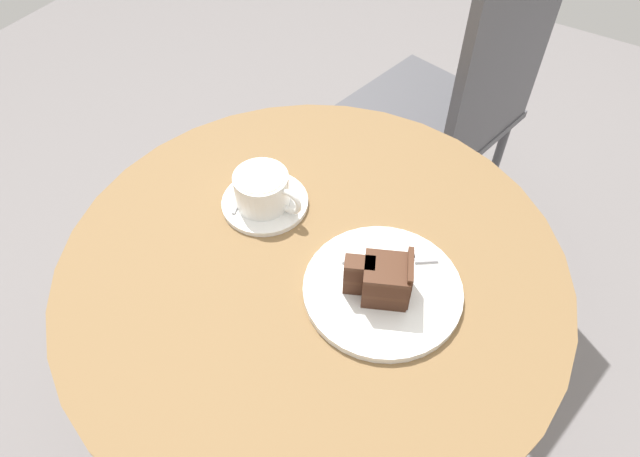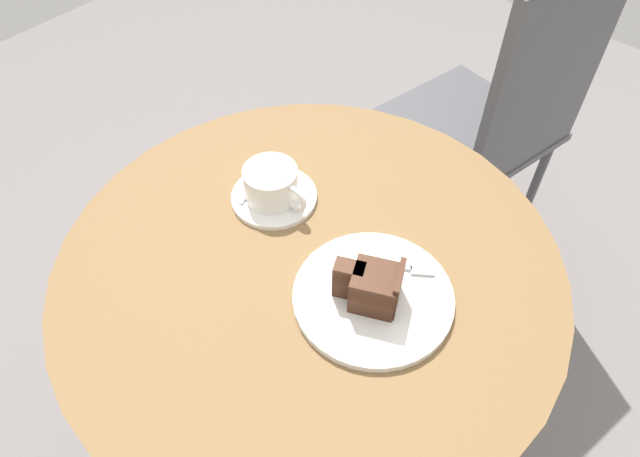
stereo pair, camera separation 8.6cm
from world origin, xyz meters
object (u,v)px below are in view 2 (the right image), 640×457
Objects in this scene: cafe_chair at (499,115)px; fork at (398,268)px; cake_slice at (373,285)px; napkin at (388,305)px; saucer at (274,197)px; teaspoon at (258,179)px; coffee_cup at (272,183)px; cake_plate at (373,297)px.

fork is at bearing 24.45° from cafe_chair.
napkin is (0.02, 0.01, -0.04)m from cake_slice.
saucer is 1.14× the size of fork.
cake_slice is 0.11× the size of cafe_chair.
teaspoon is at bearing 169.77° from napkin.
coffee_cup is 0.06m from teaspoon.
teaspoon is at bearing -1.60° from cafe_chair.
coffee_cup is at bearing 146.87° from fork.
saucer is at bearing 2.49° from cafe_chair.
coffee_cup reaches higher than napkin.
fork is (0.25, 0.01, -0.02)m from coffee_cup.
teaspoon is (-0.05, 0.01, -0.03)m from coffee_cup.
cake_plate is 1.85× the size of fork.
cafe_chair is (0.11, 0.64, -0.19)m from coffee_cup.
teaspoon is 0.30m from cake_plate.
saucer is at bearing 146.05° from fork.
cafe_chair reaches higher than teaspoon.
cake_plate is at bearing -169.34° from napkin.
saucer is 0.25m from fork.
coffee_cup reaches higher than fork.
saucer is 0.16× the size of cafe_chair.
fork is 0.70× the size of napkin.
coffee_cup is at bearing 2.62° from cafe_chair.
coffee_cup is 0.13× the size of cafe_chair.
saucer is 0.26m from cake_slice.
teaspoon reaches higher than saucer.
cake_slice is at bearing 23.44° from cafe_chair.
coffee_cup is (0.00, -0.00, 0.03)m from saucer.
napkin is at bearing 25.39° from cake_slice.
cafe_chair is at bearing -31.38° from teaspoon.
fork is at bearing 1.76° from saucer.
cafe_chair reaches higher than napkin.
cafe_chair is at bearing 80.50° from coffee_cup.
saucer is at bearing -118.84° from teaspoon.
teaspoon is 0.67m from cafe_chair.
cake_plate is 0.04m from cake_slice.
saucer is at bearing 166.69° from cake_slice.
saucer is 1.48× the size of teaspoon.
cake_plate is (0.29, -0.06, -0.01)m from teaspoon.
saucer is 0.79× the size of napkin.
coffee_cup is 1.24× the size of teaspoon.
napkin is (0.27, -0.05, -0.00)m from saucer.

